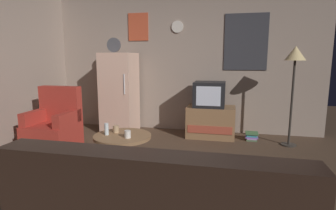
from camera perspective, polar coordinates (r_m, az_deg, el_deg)
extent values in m
plane|color=#4C3828|center=(3.29, -4.83, -15.61)|extent=(12.00, 12.00, 0.00)
cube|color=gray|center=(5.36, 2.96, 9.55)|extent=(5.20, 0.10, 2.78)
cube|color=#333338|center=(5.23, 15.90, 12.49)|extent=(0.76, 0.02, 1.00)
cube|color=#C64C2D|center=(5.54, -6.21, 15.84)|extent=(0.40, 0.02, 0.52)
cylinder|color=silver|center=(5.35, 1.97, 15.96)|extent=(0.22, 0.03, 0.22)
cube|color=beige|center=(5.30, -10.03, 2.49)|extent=(0.60, 0.60, 1.50)
cylinder|color=silver|center=(4.92, -9.10, 4.30)|extent=(0.02, 0.02, 0.36)
cylinder|color=#4C4C51|center=(5.21, -11.19, 12.14)|extent=(0.26, 0.04, 0.26)
cube|color=#8E6642|center=(4.99, 8.89, -3.45)|extent=(0.84, 0.52, 0.55)
cube|color=#AD4733|center=(4.75, 8.64, -5.15)|extent=(0.76, 0.01, 0.13)
cube|color=black|center=(4.90, 8.61, 2.22)|extent=(0.54, 0.50, 0.44)
cube|color=silver|center=(4.65, 8.38, 1.83)|extent=(0.41, 0.01, 0.33)
cylinder|color=#332D28|center=(4.93, 23.76, -7.55)|extent=(0.24, 0.24, 0.02)
cylinder|color=#332D28|center=(4.78, 24.32, 0.38)|extent=(0.04, 0.04, 1.40)
cone|color=#F2D18C|center=(4.73, 25.00, 9.74)|extent=(0.32, 0.32, 0.22)
cylinder|color=#8E6642|center=(3.63, -9.26, -12.84)|extent=(0.72, 0.72, 0.04)
cylinder|color=#8E6642|center=(3.56, -9.35, -9.72)|extent=(0.24, 0.24, 0.42)
cylinder|color=#8E6642|center=(3.49, -9.45, -6.48)|extent=(0.72, 0.72, 0.04)
cylinder|color=silver|center=(3.51, -12.66, -4.89)|extent=(0.05, 0.05, 0.15)
cylinder|color=silver|center=(3.35, -8.40, -6.02)|extent=(0.08, 0.08, 0.09)
cylinder|color=tan|center=(3.61, -10.77, -4.93)|extent=(0.08, 0.08, 0.09)
cube|color=#A52D23|center=(4.66, -22.86, -6.05)|extent=(0.68, 0.68, 0.40)
cube|color=#A52D23|center=(4.77, -21.44, 0.30)|extent=(0.68, 0.16, 0.56)
cube|color=#A52D23|center=(4.76, -25.85, -2.23)|extent=(0.12, 0.60, 0.20)
cube|color=#A52D23|center=(4.43, -20.17, -2.66)|extent=(0.12, 0.60, 0.20)
cube|color=black|center=(1.55, -4.03, -19.23)|extent=(1.70, 0.20, 0.52)
cube|color=#516A48|center=(4.99, 16.95, -6.88)|extent=(0.18, 0.17, 0.03)
cube|color=#AB88BB|center=(4.98, 16.97, -6.61)|extent=(0.16, 0.17, 0.02)
cube|color=#7B5DB0|center=(4.98, 16.98, -6.36)|extent=(0.21, 0.16, 0.03)
cube|color=teal|center=(4.97, 16.99, -6.11)|extent=(0.18, 0.16, 0.02)
cube|color=slate|center=(4.97, 17.00, -5.88)|extent=(0.19, 0.13, 0.02)
cube|color=#467545|center=(4.96, 17.02, -5.59)|extent=(0.21, 0.17, 0.03)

